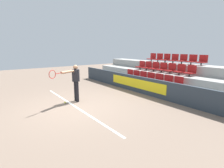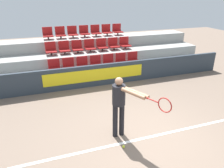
# 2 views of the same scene
# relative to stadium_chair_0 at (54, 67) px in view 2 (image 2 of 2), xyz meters

# --- Properties ---
(ground_plane) EXTENTS (30.00, 30.00, 0.00)m
(ground_plane) POSITION_rel_stadium_chair_0_xyz_m (1.71, -4.42, -0.71)
(ground_plane) COLOR #7A6656
(court_baseline) EXTENTS (6.38, 0.08, 0.01)m
(court_baseline) POSITION_rel_stadium_chair_0_xyz_m (1.71, -4.41, -0.70)
(court_baseline) COLOR white
(court_baseline) RESTS_ON ground
(barrier_wall) EXTENTS (11.04, 0.14, 0.86)m
(barrier_wall) POSITION_rel_stadium_chair_0_xyz_m (1.70, -0.72, -0.28)
(barrier_wall) COLOR #2D3842
(barrier_wall) RESTS_ON ground
(bleacher_tier_front) EXTENTS (10.64, 1.04, 0.47)m
(bleacher_tier_front) POSITION_rel_stadium_chair_0_xyz_m (1.71, -0.13, -0.47)
(bleacher_tier_front) COLOR #9E9E99
(bleacher_tier_front) RESTS_ON ground
(bleacher_tier_middle) EXTENTS (10.64, 1.04, 0.95)m
(bleacher_tier_middle) POSITION_rel_stadium_chair_0_xyz_m (1.71, 0.91, -0.23)
(bleacher_tier_middle) COLOR #9E9E99
(bleacher_tier_middle) RESTS_ON ground
(bleacher_tier_back) EXTENTS (10.64, 1.04, 1.42)m
(bleacher_tier_back) POSITION_rel_stadium_chair_0_xyz_m (1.71, 1.95, 0.00)
(bleacher_tier_back) COLOR #9E9E99
(bleacher_tier_back) RESTS_ON ground
(stadium_chair_0) EXTENTS (0.45, 0.42, 0.54)m
(stadium_chair_0) POSITION_rel_stadium_chair_0_xyz_m (0.00, 0.00, 0.00)
(stadium_chair_0) COLOR #333333
(stadium_chair_0) RESTS_ON bleacher_tier_front
(stadium_chair_1) EXTENTS (0.45, 0.42, 0.54)m
(stadium_chair_1) POSITION_rel_stadium_chair_0_xyz_m (0.57, 0.00, 0.00)
(stadium_chair_1) COLOR #333333
(stadium_chair_1) RESTS_ON bleacher_tier_front
(stadium_chair_2) EXTENTS (0.45, 0.42, 0.54)m
(stadium_chair_2) POSITION_rel_stadium_chair_0_xyz_m (1.14, 0.00, 0.00)
(stadium_chair_2) COLOR #333333
(stadium_chair_2) RESTS_ON bleacher_tier_front
(stadium_chair_3) EXTENTS (0.45, 0.42, 0.54)m
(stadium_chair_3) POSITION_rel_stadium_chair_0_xyz_m (1.71, 0.00, 0.00)
(stadium_chair_3) COLOR #333333
(stadium_chair_3) RESTS_ON bleacher_tier_front
(stadium_chair_4) EXTENTS (0.45, 0.42, 0.54)m
(stadium_chair_4) POSITION_rel_stadium_chair_0_xyz_m (2.28, 0.00, 0.00)
(stadium_chair_4) COLOR #333333
(stadium_chair_4) RESTS_ON bleacher_tier_front
(stadium_chair_5) EXTENTS (0.45, 0.42, 0.54)m
(stadium_chair_5) POSITION_rel_stadium_chair_0_xyz_m (2.85, 0.00, 0.00)
(stadium_chair_5) COLOR #333333
(stadium_chair_5) RESTS_ON bleacher_tier_front
(stadium_chair_6) EXTENTS (0.45, 0.42, 0.54)m
(stadium_chair_6) POSITION_rel_stadium_chair_0_xyz_m (3.42, 0.00, 0.00)
(stadium_chair_6) COLOR #333333
(stadium_chair_6) RESTS_ON bleacher_tier_front
(stadium_chair_7) EXTENTS (0.45, 0.42, 0.54)m
(stadium_chair_7) POSITION_rel_stadium_chair_0_xyz_m (0.00, 1.04, 0.47)
(stadium_chair_7) COLOR #333333
(stadium_chair_7) RESTS_ON bleacher_tier_middle
(stadium_chair_8) EXTENTS (0.45, 0.42, 0.54)m
(stadium_chair_8) POSITION_rel_stadium_chair_0_xyz_m (0.57, 1.04, 0.47)
(stadium_chair_8) COLOR #333333
(stadium_chair_8) RESTS_ON bleacher_tier_middle
(stadium_chair_9) EXTENTS (0.45, 0.42, 0.54)m
(stadium_chair_9) POSITION_rel_stadium_chair_0_xyz_m (1.14, 1.04, 0.47)
(stadium_chair_9) COLOR #333333
(stadium_chair_9) RESTS_ON bleacher_tier_middle
(stadium_chair_10) EXTENTS (0.45, 0.42, 0.54)m
(stadium_chair_10) POSITION_rel_stadium_chair_0_xyz_m (1.71, 1.04, 0.47)
(stadium_chair_10) COLOR #333333
(stadium_chair_10) RESTS_ON bleacher_tier_middle
(stadium_chair_11) EXTENTS (0.45, 0.42, 0.54)m
(stadium_chair_11) POSITION_rel_stadium_chair_0_xyz_m (2.28, 1.04, 0.47)
(stadium_chair_11) COLOR #333333
(stadium_chair_11) RESTS_ON bleacher_tier_middle
(stadium_chair_12) EXTENTS (0.45, 0.42, 0.54)m
(stadium_chair_12) POSITION_rel_stadium_chair_0_xyz_m (2.85, 1.04, 0.47)
(stadium_chair_12) COLOR #333333
(stadium_chair_12) RESTS_ON bleacher_tier_middle
(stadium_chair_13) EXTENTS (0.45, 0.42, 0.54)m
(stadium_chair_13) POSITION_rel_stadium_chair_0_xyz_m (3.42, 1.04, 0.47)
(stadium_chair_13) COLOR #333333
(stadium_chair_13) RESTS_ON bleacher_tier_middle
(stadium_chair_14) EXTENTS (0.45, 0.42, 0.54)m
(stadium_chair_14) POSITION_rel_stadium_chair_0_xyz_m (0.00, 2.07, 0.95)
(stadium_chair_14) COLOR #333333
(stadium_chair_14) RESTS_ON bleacher_tier_back
(stadium_chair_15) EXTENTS (0.45, 0.42, 0.54)m
(stadium_chair_15) POSITION_rel_stadium_chair_0_xyz_m (0.57, 2.07, 0.95)
(stadium_chair_15) COLOR #333333
(stadium_chair_15) RESTS_ON bleacher_tier_back
(stadium_chair_16) EXTENTS (0.45, 0.42, 0.54)m
(stadium_chair_16) POSITION_rel_stadium_chair_0_xyz_m (1.14, 2.07, 0.95)
(stadium_chair_16) COLOR #333333
(stadium_chair_16) RESTS_ON bleacher_tier_back
(stadium_chair_17) EXTENTS (0.45, 0.42, 0.54)m
(stadium_chair_17) POSITION_rel_stadium_chair_0_xyz_m (1.71, 2.07, 0.95)
(stadium_chair_17) COLOR #333333
(stadium_chair_17) RESTS_ON bleacher_tier_back
(stadium_chair_18) EXTENTS (0.45, 0.42, 0.54)m
(stadium_chair_18) POSITION_rel_stadium_chair_0_xyz_m (2.28, 2.07, 0.95)
(stadium_chair_18) COLOR #333333
(stadium_chair_18) RESTS_ON bleacher_tier_back
(stadium_chair_19) EXTENTS (0.45, 0.42, 0.54)m
(stadium_chair_19) POSITION_rel_stadium_chair_0_xyz_m (2.85, 2.07, 0.95)
(stadium_chair_19) COLOR #333333
(stadium_chair_19) RESTS_ON bleacher_tier_back
(stadium_chair_20) EXTENTS (0.45, 0.42, 0.54)m
(stadium_chair_20) POSITION_rel_stadium_chair_0_xyz_m (3.42, 2.07, 0.95)
(stadium_chair_20) COLOR #333333
(stadium_chair_20) RESTS_ON bleacher_tier_back
(tennis_player) EXTENTS (0.78, 1.47, 1.61)m
(tennis_player) POSITION_rel_stadium_chair_0_xyz_m (1.21, -4.13, 0.30)
(tennis_player) COLOR black
(tennis_player) RESTS_ON ground
(tennis_ball) EXTENTS (0.07, 0.07, 0.07)m
(tennis_ball) POSITION_rel_stadium_chair_0_xyz_m (1.11, -4.58, -0.68)
(tennis_ball) COLOR #CCDB33
(tennis_ball) RESTS_ON ground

